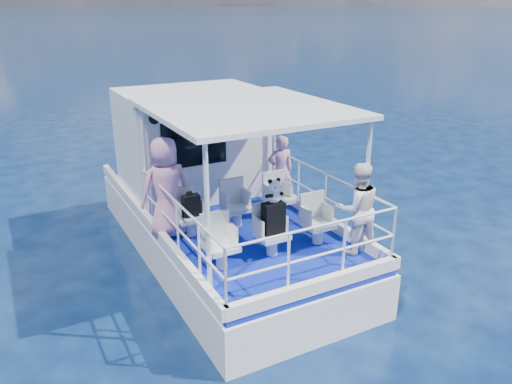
# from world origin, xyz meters

# --- Properties ---
(ground) EXTENTS (2000.00, 2000.00, 0.00)m
(ground) POSITION_xyz_m (0.00, 0.00, 0.00)
(ground) COLOR #071535
(ground) RESTS_ON ground
(hull) EXTENTS (3.00, 7.00, 1.60)m
(hull) POSITION_xyz_m (0.00, 1.00, 0.00)
(hull) COLOR white
(hull) RESTS_ON ground
(deck) EXTENTS (2.90, 6.90, 0.10)m
(deck) POSITION_xyz_m (0.00, 1.00, 0.85)
(deck) COLOR #0B1B99
(deck) RESTS_ON hull
(cabin) EXTENTS (2.85, 2.00, 2.20)m
(cabin) POSITION_xyz_m (0.00, 2.30, 2.00)
(cabin) COLOR white
(cabin) RESTS_ON deck
(canopy) EXTENTS (3.00, 3.20, 0.08)m
(canopy) POSITION_xyz_m (0.00, -0.20, 3.14)
(canopy) COLOR white
(canopy) RESTS_ON cabin
(canopy_posts) EXTENTS (2.77, 2.97, 2.20)m
(canopy_posts) POSITION_xyz_m (0.00, -0.25, 2.00)
(canopy_posts) COLOR white
(canopy_posts) RESTS_ON deck
(railings) EXTENTS (2.84, 3.59, 1.00)m
(railings) POSITION_xyz_m (0.00, -0.58, 1.40)
(railings) COLOR white
(railings) RESTS_ON deck
(seat_port_fwd) EXTENTS (0.48, 0.46, 0.38)m
(seat_port_fwd) POSITION_xyz_m (-0.90, 0.20, 1.09)
(seat_port_fwd) COLOR silver
(seat_port_fwd) RESTS_ON deck
(seat_center_fwd) EXTENTS (0.48, 0.46, 0.38)m
(seat_center_fwd) POSITION_xyz_m (0.00, 0.20, 1.09)
(seat_center_fwd) COLOR silver
(seat_center_fwd) RESTS_ON deck
(seat_stbd_fwd) EXTENTS (0.48, 0.46, 0.38)m
(seat_stbd_fwd) POSITION_xyz_m (0.90, 0.20, 1.09)
(seat_stbd_fwd) COLOR silver
(seat_stbd_fwd) RESTS_ON deck
(seat_port_aft) EXTENTS (0.48, 0.46, 0.38)m
(seat_port_aft) POSITION_xyz_m (-0.90, -1.10, 1.09)
(seat_port_aft) COLOR silver
(seat_port_aft) RESTS_ON deck
(seat_center_aft) EXTENTS (0.48, 0.46, 0.38)m
(seat_center_aft) POSITION_xyz_m (0.00, -1.10, 1.09)
(seat_center_aft) COLOR silver
(seat_center_aft) RESTS_ON deck
(seat_stbd_aft) EXTENTS (0.48, 0.46, 0.38)m
(seat_stbd_aft) POSITION_xyz_m (0.90, -1.10, 1.09)
(seat_stbd_aft) COLOR silver
(seat_stbd_aft) RESTS_ON deck
(passenger_port_fwd) EXTENTS (0.69, 0.51, 1.78)m
(passenger_port_fwd) POSITION_xyz_m (-1.25, 0.37, 1.79)
(passenger_port_fwd) COLOR pink
(passenger_port_fwd) RESTS_ON deck
(passenger_stbd_fwd) EXTENTS (0.59, 0.46, 1.43)m
(passenger_stbd_fwd) POSITION_xyz_m (1.25, 0.75, 1.61)
(passenger_stbd_fwd) COLOR pink
(passenger_stbd_fwd) RESTS_ON deck
(passenger_stbd_aft) EXTENTS (0.87, 0.75, 1.53)m
(passenger_stbd_aft) POSITION_xyz_m (1.25, -1.66, 1.67)
(passenger_stbd_aft) COLOR white
(passenger_stbd_aft) RESTS_ON deck
(backpack_port) EXTENTS (0.29, 0.16, 0.38)m
(backpack_port) POSITION_xyz_m (-0.89, 0.17, 1.47)
(backpack_port) COLOR black
(backpack_port) RESTS_ON seat_port_fwd
(backpack_center) EXTENTS (0.35, 0.20, 0.53)m
(backpack_center) POSITION_xyz_m (0.01, -1.11, 1.54)
(backpack_center) COLOR black
(backpack_center) RESTS_ON seat_center_aft
(compact_camera) EXTENTS (0.10, 0.06, 0.06)m
(compact_camera) POSITION_xyz_m (-0.91, 0.18, 1.69)
(compact_camera) COLOR black
(compact_camera) RESTS_ON backpack_port
(panda) EXTENTS (0.25, 0.21, 0.39)m
(panda) POSITION_xyz_m (0.03, -1.10, 2.00)
(panda) COLOR white
(panda) RESTS_ON backpack_center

